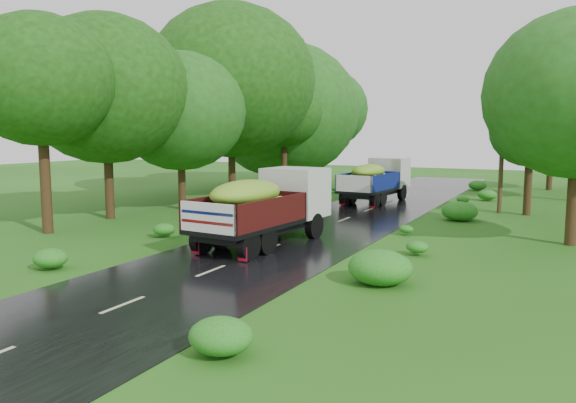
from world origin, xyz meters
The scene contains 9 objects.
ground centered at (0.00, 0.00, 0.00)m, with size 120.00×120.00×0.00m, color #204C10.
road centered at (0.00, 5.00, 0.01)m, with size 6.50×80.00×0.02m, color black.
road_lines centered at (0.00, 6.00, 0.02)m, with size 0.12×69.60×0.00m.
truck_near centered at (-0.49, 8.80, 1.66)m, with size 3.04×7.16×2.93m.
truck_far centered at (-0.73, 23.77, 1.56)m, with size 2.92×6.75×2.76m.
utility_pole centered at (6.84, 21.97, 4.50)m, with size 1.50×0.51×8.73m.
trees_left centered at (-10.51, 22.78, 6.56)m, with size 6.57×32.89×10.04m.
trees_right centered at (9.64, 25.88, 5.56)m, with size 5.50×26.87×7.63m.
shrubs centered at (0.00, 14.00, 0.35)m, with size 11.90×44.00×0.70m.
Camera 1 is at (10.16, -10.69, 4.48)m, focal length 35.00 mm.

